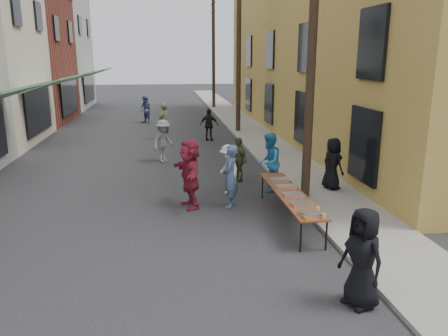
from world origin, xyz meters
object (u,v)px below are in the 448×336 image
object	(u,v)px
catering_tray_sausage	(311,214)
utility_pole_far	(213,52)
serving_table	(290,194)
utility_pole_mid	(239,50)
server	(333,164)
guest_front_c	(269,162)
guest_front_a	(362,258)
utility_pole_near	(312,43)

from	to	relation	value
catering_tray_sausage	utility_pole_far	bearing A→B (deg)	87.96
serving_table	catering_tray_sausage	world-z (taller)	catering_tray_sausage
utility_pole_mid	server	bearing A→B (deg)	-84.76
guest_front_c	guest_front_a	bearing A→B (deg)	23.86
utility_pole_mid	server	size ratio (longest dim) A/B	5.56
utility_pole_mid	catering_tray_sausage	world-z (taller)	utility_pole_mid
guest_front_a	guest_front_c	size ratio (longest dim) A/B	0.94
utility_pole_far	server	world-z (taller)	utility_pole_far
utility_pole_mid	utility_pole_near	bearing A→B (deg)	-90.00
guest_front_a	guest_front_c	xyz separation A→B (m)	(-0.01, 6.63, 0.06)
serving_table	catering_tray_sausage	distance (m)	1.65
utility_pole_mid	catering_tray_sausage	size ratio (longest dim) A/B	18.00
utility_pole_mid	guest_front_c	world-z (taller)	utility_pole_mid
catering_tray_sausage	server	bearing A→B (deg)	62.68
catering_tray_sausage	guest_front_c	distance (m)	4.24
serving_table	utility_pole_near	bearing A→B (deg)	59.78
utility_pole_far	guest_front_c	size ratio (longest dim) A/B	4.82
utility_pole_near	serving_table	bearing A→B (deg)	-120.22
utility_pole_near	guest_front_c	distance (m)	3.79
utility_pole_far	guest_front_a	bearing A→B (deg)	-91.73
serving_table	server	xyz separation A→B (m)	(2.02, 2.26, 0.20)
catering_tray_sausage	server	distance (m)	4.40
serving_table	server	distance (m)	3.04
utility_pole_mid	guest_front_c	distance (m)	11.68
serving_table	guest_front_c	distance (m)	2.60
guest_front_a	guest_front_c	bearing A→B (deg)	158.11
utility_pole_near	catering_tray_sausage	xyz separation A→B (m)	(-0.97, -3.32, -3.71)
serving_table	utility_pole_mid	bearing A→B (deg)	85.93
utility_pole_mid	utility_pole_far	world-z (taller)	same
utility_pole_far	serving_table	xyz separation A→B (m)	(-0.97, -25.67, -3.79)
utility_pole_mid	catering_tray_sausage	bearing A→B (deg)	-93.63
utility_pole_near	guest_front_c	world-z (taller)	utility_pole_near
utility_pole_near	guest_front_a	distance (m)	6.83
utility_pole_far	catering_tray_sausage	world-z (taller)	utility_pole_far
utility_pole_near	serving_table	distance (m)	4.25
utility_pole_near	serving_table	xyz separation A→B (m)	(-0.97, -1.67, -3.79)
guest_front_a	catering_tray_sausage	bearing A→B (deg)	159.77
utility_pole_mid	serving_table	xyz separation A→B (m)	(-0.97, -13.67, -3.79)
guest_front_a	server	xyz separation A→B (m)	(1.95, 6.30, 0.03)
catering_tray_sausage	server	size ratio (longest dim) A/B	0.31
utility_pole_far	guest_front_c	world-z (taller)	utility_pole_far
utility_pole_near	utility_pole_far	bearing A→B (deg)	90.00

